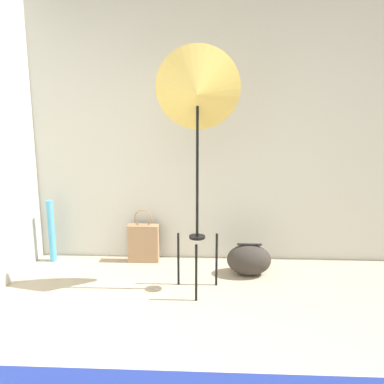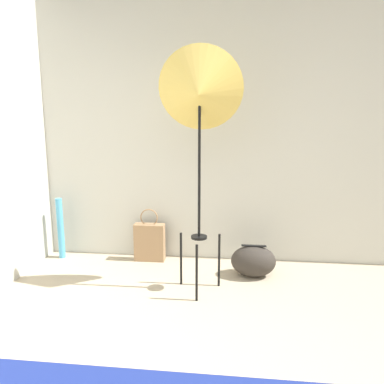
{
  "view_description": "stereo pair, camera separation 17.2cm",
  "coord_description": "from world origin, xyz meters",
  "px_view_note": "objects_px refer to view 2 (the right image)",
  "views": [
    {
      "loc": [
        -0.06,
        -1.1,
        1.42
      ],
      "look_at": [
        -0.18,
        1.56,
        0.88
      ],
      "focal_mm": 35.0,
      "sensor_mm": 36.0,
      "label": 1
    },
    {
      "loc": [
        0.12,
        -1.08,
        1.42
      ],
      "look_at": [
        -0.18,
        1.56,
        0.88
      ],
      "focal_mm": 35.0,
      "sensor_mm": 36.0,
      "label": 2
    }
  ],
  "objects_px": {
    "photo_umbrella": "(200,94)",
    "duffel_bag": "(253,261)",
    "tote_bag": "(150,242)",
    "paper_roll": "(61,228)"
  },
  "relations": [
    {
      "from": "photo_umbrella",
      "to": "paper_roll",
      "type": "distance_m",
      "value": 2.02
    },
    {
      "from": "duffel_bag",
      "to": "tote_bag",
      "type": "bearing_deg",
      "value": 165.06
    },
    {
      "from": "tote_bag",
      "to": "paper_roll",
      "type": "distance_m",
      "value": 0.91
    },
    {
      "from": "tote_bag",
      "to": "paper_roll",
      "type": "relative_size",
      "value": 0.86
    },
    {
      "from": "photo_umbrella",
      "to": "duffel_bag",
      "type": "distance_m",
      "value": 1.55
    },
    {
      "from": "tote_bag",
      "to": "duffel_bag",
      "type": "height_order",
      "value": "tote_bag"
    },
    {
      "from": "tote_bag",
      "to": "duffel_bag",
      "type": "distance_m",
      "value": 1.05
    },
    {
      "from": "tote_bag",
      "to": "duffel_bag",
      "type": "relative_size",
      "value": 1.32
    },
    {
      "from": "photo_umbrella",
      "to": "paper_roll",
      "type": "height_order",
      "value": "photo_umbrella"
    },
    {
      "from": "duffel_bag",
      "to": "paper_roll",
      "type": "bearing_deg",
      "value": 172.93
    }
  ]
}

